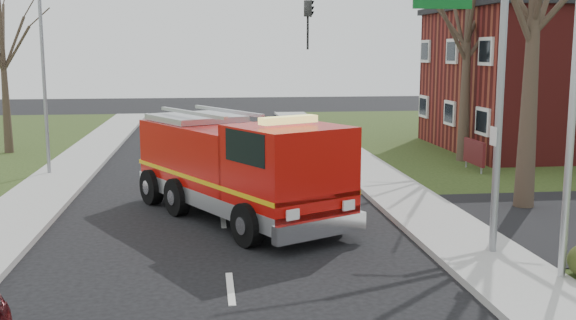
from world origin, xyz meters
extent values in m
plane|color=black|center=(0.00, 0.00, 0.00)|extent=(120.00, 120.00, 0.00)
cube|color=gray|center=(6.20, 0.00, 0.07)|extent=(2.40, 80.00, 0.15)
cube|color=silver|center=(11.45, 18.00, 2.00)|extent=(0.12, 1.40, 1.20)
cube|color=#4C1115|center=(10.50, 12.50, 0.90)|extent=(0.12, 2.00, 1.00)
cylinder|color=gray|center=(10.50, 11.70, 0.45)|extent=(0.08, 0.08, 0.90)
cylinder|color=gray|center=(10.50, 13.30, 0.45)|extent=(0.08, 0.08, 0.90)
cone|color=#3D3124|center=(9.50, 6.00, 6.00)|extent=(0.64, 0.64, 12.00)
cone|color=#3D3124|center=(11.00, 15.00, 5.25)|extent=(0.56, 0.56, 10.50)
cone|color=#3D3124|center=(-10.00, 20.00, 4.50)|extent=(0.44, 0.44, 9.00)
cylinder|color=gray|center=(6.50, 1.50, 3.40)|extent=(0.18, 0.18, 6.80)
cube|color=#0C591E|center=(5.00, 1.50, 6.15)|extent=(1.40, 0.06, 0.35)
imported|color=black|center=(1.90, 1.50, 6.15)|extent=(0.22, 0.18, 1.10)
cylinder|color=#B7BABF|center=(7.20, -0.50, 4.20)|extent=(0.16, 0.16, 8.40)
cylinder|color=gray|center=(-6.80, 14.00, 3.50)|extent=(0.14, 0.14, 7.00)
cube|color=#AF0C08|center=(-0.17, 7.37, 1.63)|extent=(5.01, 6.13, 2.21)
cube|color=#AF0C08|center=(1.72, 3.84, 1.79)|extent=(3.71, 3.71, 2.53)
cube|color=#B7BABF|center=(0.42, 6.26, 0.74)|extent=(6.32, 8.55, 0.47)
cube|color=#E5B20C|center=(0.42, 6.26, 1.32)|extent=(6.33, 8.55, 0.13)
cube|color=black|center=(2.27, 2.82, 2.58)|extent=(2.20, 1.25, 0.90)
cube|color=#E5D866|center=(1.72, 3.84, 3.21)|extent=(1.66, 1.12, 0.19)
cylinder|color=black|center=(0.56, 3.10, 0.58)|extent=(0.87, 1.20, 1.16)
cylinder|color=black|center=(2.98, 4.40, 0.58)|extent=(0.87, 1.20, 1.16)
cylinder|color=black|center=(-2.28, 8.39, 0.58)|extent=(0.87, 1.20, 1.16)
cylinder|color=black|center=(0.14, 9.69, 0.58)|extent=(0.87, 1.20, 1.16)
camera|label=1|loc=(-0.44, -13.78, 5.02)|focal=42.00mm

